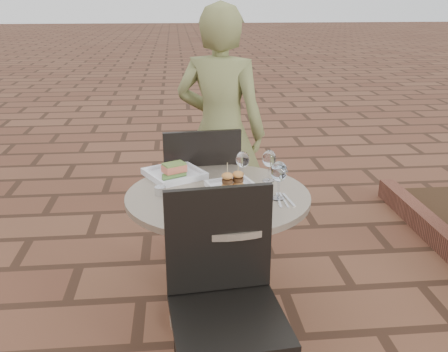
{
  "coord_description": "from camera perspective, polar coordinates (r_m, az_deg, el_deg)",
  "views": [
    {
      "loc": [
        -0.18,
        -2.06,
        1.64
      ],
      "look_at": [
        0.04,
        0.19,
        0.82
      ],
      "focal_mm": 40.0,
      "sensor_mm": 36.0,
      "label": 1
    }
  ],
  "objects": [
    {
      "name": "ground",
      "position": [
        2.64,
        -0.48,
        -18.44
      ],
      "size": [
        60.0,
        60.0,
        0.0
      ],
      "primitive_type": "plane",
      "color": "brown",
      "rests_on": "ground"
    },
    {
      "name": "cafe_table",
      "position": [
        2.54,
        -0.68,
        -7.17
      ],
      "size": [
        0.9,
        0.9,
        0.73
      ],
      "color": "gray",
      "rests_on": "ground"
    },
    {
      "name": "chair_far",
      "position": [
        3.0,
        -2.68,
        -1.39
      ],
      "size": [
        0.48,
        0.48,
        0.93
      ],
      "rotation": [
        0.0,
        0.0,
        3.23
      ],
      "color": "black",
      "rests_on": "ground"
    },
    {
      "name": "chair_near",
      "position": [
        2.04,
        -0.01,
        -12.37
      ],
      "size": [
        0.48,
        0.48,
        0.93
      ],
      "rotation": [
        0.0,
        0.0,
        0.1
      ],
      "color": "black",
      "rests_on": "ground"
    },
    {
      "name": "diner",
      "position": [
        3.23,
        -0.38,
        5.01
      ],
      "size": [
        0.69,
        0.58,
        1.61
      ],
      "primitive_type": "imported",
      "rotation": [
        0.0,
        0.0,
        2.76
      ],
      "color": "olive",
      "rests_on": "ground"
    },
    {
      "name": "plate_salmon",
      "position": [
        2.67,
        -5.7,
        0.38
      ],
      "size": [
        0.36,
        0.36,
        0.07
      ],
      "rotation": [
        0.0,
        0.0,
        0.48
      ],
      "color": "silver",
      "rests_on": "cafe_table"
    },
    {
      "name": "plate_sliders",
      "position": [
        2.47,
        1.0,
        -0.96
      ],
      "size": [
        0.28,
        0.28,
        0.15
      ],
      "rotation": [
        0.0,
        0.0,
        0.29
      ],
      "color": "silver",
      "rests_on": "cafe_table"
    },
    {
      "name": "plate_tuna",
      "position": [
        2.27,
        -0.44,
        -3.34
      ],
      "size": [
        0.26,
        0.26,
        0.03
      ],
      "rotation": [
        0.0,
        0.0,
        0.15
      ],
      "color": "silver",
      "rests_on": "cafe_table"
    },
    {
      "name": "wine_glass_right",
      "position": [
        2.34,
        6.29,
        0.39
      ],
      "size": [
        0.08,
        0.08,
        0.19
      ],
      "color": "white",
      "rests_on": "cafe_table"
    },
    {
      "name": "wine_glass_mid",
      "position": [
        2.55,
        2.14,
        1.81
      ],
      "size": [
        0.07,
        0.07,
        0.16
      ],
      "color": "white",
      "rests_on": "cafe_table"
    },
    {
      "name": "wine_glass_far",
      "position": [
        2.57,
        5.18,
        1.91
      ],
      "size": [
        0.07,
        0.07,
        0.17
      ],
      "color": "white",
      "rests_on": "cafe_table"
    },
    {
      "name": "steel_ramekin",
      "position": [
        2.43,
        -7.3,
        -1.69
      ],
      "size": [
        0.06,
        0.06,
        0.04
      ],
      "primitive_type": "cylinder",
      "rotation": [
        0.0,
        0.0,
        0.02
      ],
      "color": "silver",
      "rests_on": "cafe_table"
    },
    {
      "name": "cutlery_set",
      "position": [
        2.37,
        6.84,
        -2.72
      ],
      "size": [
        0.1,
        0.19,
        0.0
      ],
      "primitive_type": null,
      "rotation": [
        0.0,
        0.0,
        0.06
      ],
      "color": "silver",
      "rests_on": "cafe_table"
    }
  ]
}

